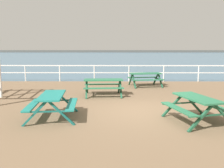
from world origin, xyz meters
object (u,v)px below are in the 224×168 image
object	(u,v)px
picnic_table_far_right	(52,100)
picnic_table_far_left	(103,83)
picnic_table_near_right	(197,103)
picnic_table_near_left	(145,76)

from	to	relation	value
picnic_table_far_right	picnic_table_far_left	bearing A→B (deg)	-26.35
picnic_table_near_right	picnic_table_far_right	world-z (taller)	same
picnic_table_near_right	picnic_table_far_left	size ratio (longest dim) A/B	1.12
picnic_table_near_left	picnic_table_near_right	world-z (taller)	same
picnic_table_far_left	picnic_table_far_right	distance (m)	4.07
picnic_table_near_right	picnic_table_far_left	distance (m)	5.13
picnic_table_far_right	picnic_table_near_right	bearing A→B (deg)	-99.64
picnic_table_near_right	picnic_table_far_right	distance (m)	4.51
picnic_table_near_left	picnic_table_far_left	distance (m)	3.67
picnic_table_near_left	picnic_table_far_right	xyz separation A→B (m)	(-3.80, -6.64, 0.00)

